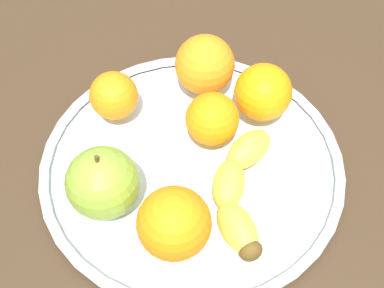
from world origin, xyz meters
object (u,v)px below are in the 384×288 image
(orange_front_left, at_px, (263,92))
(orange_front_right, at_px, (174,223))
(banana, at_px, (239,189))
(apple, at_px, (103,183))
(orange_back_left, at_px, (212,119))
(orange_back_right, at_px, (205,65))
(fruit_bowl, at_px, (192,163))
(orange_center, at_px, (114,96))

(orange_front_left, height_order, orange_front_right, orange_front_right)
(banana, height_order, apple, apple)
(orange_back_left, xyz_separation_m, orange_back_right, (-0.08, -0.04, 0.01))
(orange_front_left, bearing_deg, orange_front_right, -10.20)
(orange_front_left, xyz_separation_m, orange_front_right, (0.21, -0.04, 0.00))
(fruit_bowl, distance_m, orange_center, 0.13)
(fruit_bowl, relative_size, orange_front_left, 5.08)
(banana, xyz_separation_m, orange_back_right, (-0.15, -0.09, 0.02))
(fruit_bowl, bearing_deg, orange_back_right, -167.92)
(orange_back_left, relative_size, orange_center, 1.06)
(banana, bearing_deg, orange_center, -120.36)
(fruit_bowl, xyz_separation_m, orange_back_left, (-0.04, 0.01, 0.04))
(orange_back_left, distance_m, orange_front_right, 0.15)
(banana, xyz_separation_m, orange_back_left, (-0.07, -0.06, 0.01))
(banana, bearing_deg, apple, -76.89)
(banana, height_order, orange_front_right, orange_front_right)
(orange_center, bearing_deg, orange_back_left, 91.70)
(orange_center, bearing_deg, orange_front_left, 109.90)
(orange_front_left, bearing_deg, orange_center, -70.10)
(orange_back_right, height_order, orange_front_right, same)
(apple, relative_size, orange_back_left, 1.36)
(apple, height_order, orange_back_left, apple)
(banana, distance_m, orange_front_right, 0.09)
(fruit_bowl, distance_m, orange_front_left, 0.13)
(apple, bearing_deg, orange_center, -159.33)
(banana, distance_m, orange_back_right, 0.18)
(banana, bearing_deg, orange_front_right, -41.77)
(orange_back_right, xyz_separation_m, orange_front_right, (0.23, 0.05, -0.00))
(orange_back_right, bearing_deg, apple, -11.71)
(orange_back_left, bearing_deg, orange_front_right, 3.37)
(fruit_bowl, height_order, orange_center, orange_center)
(orange_front_right, bearing_deg, banana, 147.67)
(fruit_bowl, height_order, apple, apple)
(orange_back_right, bearing_deg, banana, 31.34)
(orange_back_left, distance_m, orange_center, 0.13)
(orange_back_left, height_order, orange_front_left, orange_front_left)
(apple, height_order, orange_center, apple)
(orange_front_left, distance_m, orange_center, 0.19)
(banana, relative_size, orange_front_right, 2.29)
(fruit_bowl, height_order, banana, banana)
(orange_front_left, height_order, orange_back_right, orange_back_right)
(orange_back_left, bearing_deg, fruit_bowl, -14.37)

